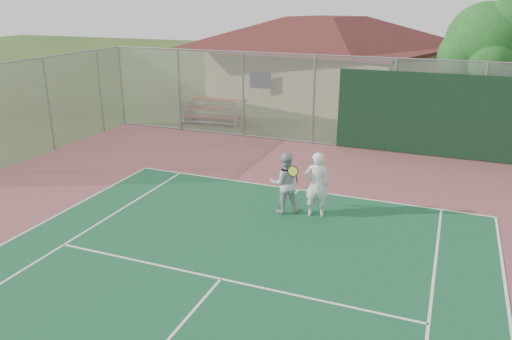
% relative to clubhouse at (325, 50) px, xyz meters
% --- Properties ---
extents(back_fence, '(20.08, 0.11, 3.53)m').
position_rel_clubhouse_xyz_m(back_fence, '(5.01, -9.15, -1.10)').
color(back_fence, gray).
rests_on(back_fence, ground).
extents(side_fence_left, '(0.08, 9.00, 3.50)m').
position_rel_clubhouse_xyz_m(side_fence_left, '(-7.10, -13.63, -1.01)').
color(side_fence_left, gray).
rests_on(side_fence_left, ground).
extents(clubhouse, '(14.64, 12.00, 5.44)m').
position_rel_clubhouse_xyz_m(clubhouse, '(0.00, 0.00, 0.00)').
color(clubhouse, tan).
rests_on(clubhouse, ground).
extents(bleachers, '(2.83, 1.84, 1.02)m').
position_rel_clubhouse_xyz_m(bleachers, '(-3.36, -7.26, -2.23)').
color(bleachers, '#A53526').
rests_on(bleachers, ground).
extents(tree, '(3.97, 3.76, 5.53)m').
position_rel_clubhouse_xyz_m(tree, '(8.05, -3.98, 0.87)').
color(tree, '#322012').
rests_on(tree, ground).
extents(player_white_front, '(1.10, 0.61, 1.77)m').
position_rel_clubhouse_xyz_m(player_white_front, '(3.86, -15.89, -1.87)').
color(player_white_front, white).
rests_on(player_white_front, ground).
extents(player_grey_back, '(1.02, 0.96, 1.68)m').
position_rel_clubhouse_xyz_m(player_grey_back, '(3.01, -15.97, -1.92)').
color(player_grey_back, '#B4B7BA').
rests_on(player_grey_back, ground).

